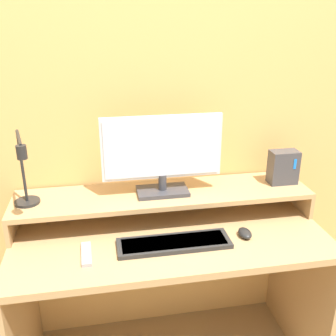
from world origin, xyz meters
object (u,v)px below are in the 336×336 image
desk_lamp (24,179)px  mouse (245,233)px  router_dock (283,167)px  keyboard (175,243)px  monitor (162,153)px  remote_control (86,254)px

desk_lamp → mouse: desk_lamp is taller
router_dock → keyboard: size_ratio=0.35×
monitor → remote_control: 0.52m
router_dock → remote_control: bearing=-164.3°
desk_lamp → router_dock: 1.14m
monitor → mouse: (0.31, -0.22, -0.30)m
keyboard → remote_control: (-0.35, -0.01, -0.00)m
desk_lamp → keyboard: desk_lamp is taller
keyboard → desk_lamp: bearing=162.5°
mouse → remote_control: (-0.65, -0.02, -0.01)m
router_dock → mouse: router_dock is taller
monitor → desk_lamp: (-0.56, -0.05, -0.05)m
mouse → router_dock: bearing=41.6°
desk_lamp → mouse: 0.92m
monitor → desk_lamp: 0.57m
keyboard → router_dock: bearing=23.5°
desk_lamp → router_dock: (1.13, 0.06, -0.06)m
router_dock → remote_control: 0.96m
desk_lamp → mouse: bearing=-10.9°
monitor → mouse: bearing=-35.6°
router_dock → mouse: (-0.26, -0.23, -0.19)m
router_dock → keyboard: router_dock is taller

